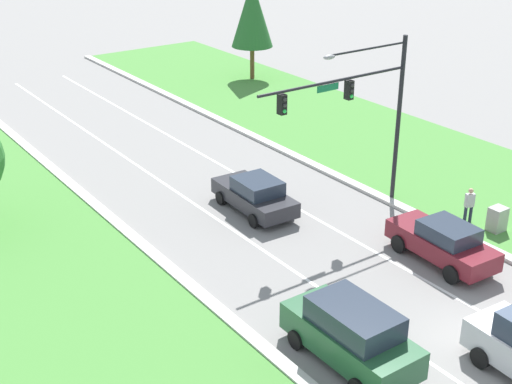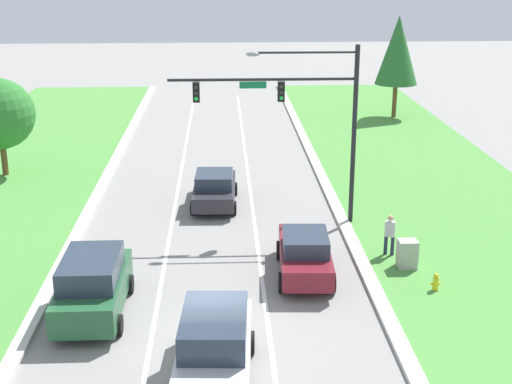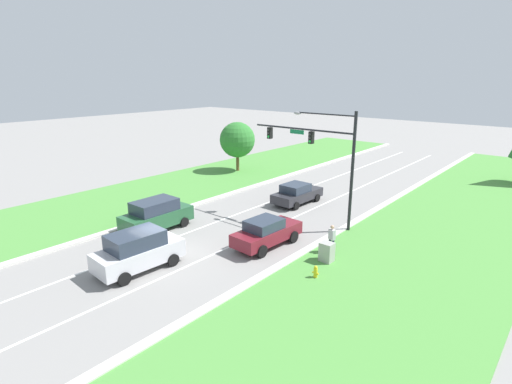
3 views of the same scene
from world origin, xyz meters
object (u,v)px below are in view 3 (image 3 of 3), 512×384
(silver_suv, at_px, (138,251))
(charcoal_sedan, at_px, (297,194))
(fire_hydrant, at_px, (316,272))
(forest_suv, at_px, (156,215))
(burgundy_sedan, at_px, (266,232))
(pedestrian, at_px, (332,238))
(oak_near_left_tree, at_px, (237,140))
(utility_cabinet, at_px, (327,253))
(traffic_signal_mast, at_px, (322,149))

(silver_suv, distance_m, charcoal_sedan, 14.58)
(charcoal_sedan, height_order, fire_hydrant, charcoal_sedan)
(forest_suv, relative_size, burgundy_sedan, 1.00)
(pedestrian, distance_m, oak_near_left_tree, 21.41)
(burgundy_sedan, bearing_deg, oak_near_left_tree, 140.64)
(forest_suv, relative_size, oak_near_left_tree, 0.90)
(pedestrian, xyz_separation_m, fire_hydrant, (0.91, -3.14, -0.59))
(pedestrian, height_order, fire_hydrant, pedestrian)
(forest_suv, bearing_deg, charcoal_sedan, 70.09)
(utility_cabinet, bearing_deg, burgundy_sedan, -174.46)
(silver_suv, bearing_deg, utility_cabinet, 48.07)
(pedestrian, bearing_deg, oak_near_left_tree, -13.20)
(forest_suv, xyz_separation_m, oak_near_left_tree, (-7.25, 15.72, 2.31))
(utility_cabinet, relative_size, oak_near_left_tree, 0.22)
(silver_suv, distance_m, utility_cabinet, 9.93)
(charcoal_sedan, height_order, pedestrian, pedestrian)
(forest_suv, height_order, fire_hydrant, forest_suv)
(forest_suv, bearing_deg, oak_near_left_tree, 114.84)
(fire_hydrant, height_order, oak_near_left_tree, oak_near_left_tree)
(oak_near_left_tree, bearing_deg, burgundy_sedan, -42.43)
(burgundy_sedan, bearing_deg, pedestrian, 27.59)
(burgundy_sedan, relative_size, charcoal_sedan, 1.02)
(silver_suv, bearing_deg, burgundy_sedan, 67.50)
(charcoal_sedan, bearing_deg, fire_hydrant, -49.00)
(oak_near_left_tree, bearing_deg, fire_hydrant, -38.12)
(fire_hydrant, bearing_deg, traffic_signal_mast, 120.41)
(utility_cabinet, bearing_deg, charcoal_sedan, 133.25)
(forest_suv, distance_m, oak_near_left_tree, 17.46)
(traffic_signal_mast, relative_size, burgundy_sedan, 1.67)
(traffic_signal_mast, height_order, fire_hydrant, traffic_signal_mast)
(traffic_signal_mast, relative_size, charcoal_sedan, 1.70)
(silver_suv, xyz_separation_m, forest_suv, (-3.93, 4.04, -0.02))
(forest_suv, relative_size, charcoal_sedan, 1.02)
(traffic_signal_mast, height_order, pedestrian, traffic_signal_mast)
(forest_suv, xyz_separation_m, charcoal_sedan, (3.83, 10.54, -0.22))
(utility_cabinet, bearing_deg, traffic_signal_mast, 125.50)
(traffic_signal_mast, height_order, oak_near_left_tree, traffic_signal_mast)
(silver_suv, height_order, forest_suv, silver_suv)
(traffic_signal_mast, relative_size, utility_cabinet, 6.86)
(charcoal_sedan, distance_m, utility_cabinet, 10.44)
(burgundy_sedan, xyz_separation_m, fire_hydrant, (4.37, -1.56, -0.53))
(silver_suv, bearing_deg, forest_suv, 137.57)
(silver_suv, height_order, burgundy_sedan, silver_suv)
(pedestrian, relative_size, fire_hydrant, 2.41)
(charcoal_sedan, bearing_deg, silver_suv, -87.41)
(oak_near_left_tree, bearing_deg, charcoal_sedan, -25.04)
(silver_suv, distance_m, burgundy_sedan, 7.34)
(fire_hydrant, bearing_deg, pedestrian, 106.22)
(traffic_signal_mast, bearing_deg, utility_cabinet, -54.50)
(utility_cabinet, distance_m, oak_near_left_tree, 22.44)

